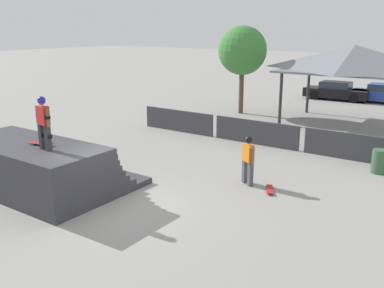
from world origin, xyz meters
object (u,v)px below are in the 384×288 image
skateboard_on_deck (41,144)px  bystander_walking (248,156)px  tree_beside_pavilion (242,51)px  trash_bin (379,161)px  parked_car_black (337,91)px  skater_on_deck (43,119)px  skateboard_on_ground (270,190)px

skateboard_on_deck → bystander_walking: skateboard_on_deck is taller
bystander_walking → tree_beside_pavilion: 12.36m
trash_bin → parked_car_black: (-6.04, 15.05, 0.18)m
bystander_walking → tree_beside_pavilion: size_ratio=0.32×
tree_beside_pavilion → trash_bin: size_ratio=5.98×
skater_on_deck → parked_car_black: size_ratio=0.35×
skater_on_deck → bystander_walking: size_ratio=0.96×
parked_car_black → bystander_walking: bearing=-83.6°
skater_on_deck → trash_bin: (7.45, 8.18, -2.02)m
skateboard_on_ground → parked_car_black: parked_car_black is taller
skateboard_on_ground → tree_beside_pavilion: (-6.85, 10.66, 3.60)m
trash_bin → skateboard_on_deck: bearing=-135.0°
skateboard_on_ground → parked_car_black: bearing=164.7°
skateboard_on_ground → skateboard_on_deck: bearing=-79.6°
skater_on_deck → trash_bin: size_ratio=1.83×
bystander_walking → trash_bin: bearing=-101.2°
skateboard_on_deck → parked_car_black: 23.11m
parked_car_black → skateboard_on_deck: bearing=-96.7°
skater_on_deck → skateboard_on_ground: size_ratio=1.87×
skater_on_deck → tree_beside_pavilion: (-1.78, 15.02, 1.21)m
skateboard_on_ground → tree_beside_pavilion: bearing=-173.5°
skateboard_on_deck → parked_car_black: (1.91, 23.01, -1.01)m
skateboard_on_deck → bystander_walking: bearing=28.8°
skateboard_on_deck → tree_beside_pavilion: tree_beside_pavilion is taller
skater_on_deck → parked_car_black: 23.34m
skater_on_deck → skateboard_on_ground: 7.10m
parked_car_black → skater_on_deck: bearing=-95.5°
tree_beside_pavilion → skater_on_deck: bearing=-83.2°
parked_car_black → tree_beside_pavilion: bearing=-113.2°
bystander_walking → trash_bin: size_ratio=1.90×
skater_on_deck → bystander_walking: skater_on_deck is taller
skateboard_on_ground → trash_bin: bearing=121.8°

